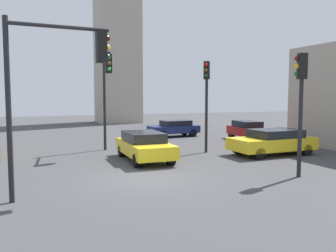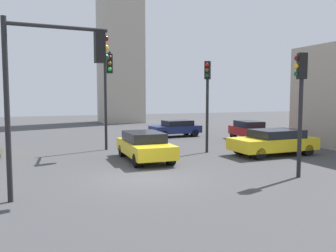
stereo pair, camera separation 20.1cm
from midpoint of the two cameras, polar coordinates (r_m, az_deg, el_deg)
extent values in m
plane|color=#424244|center=(13.84, -3.46, -8.54)|extent=(91.61, 91.61, 0.00)
cylinder|color=black|center=(11.45, -24.25, 2.25)|extent=(0.16, 0.16, 5.55)
cylinder|color=black|center=(11.73, -16.94, 15.15)|extent=(3.07, 0.27, 0.12)
cube|color=black|center=(11.88, -10.57, 12.46)|extent=(0.34, 0.34, 1.00)
sphere|color=#4C0F0C|center=(11.97, -9.63, 13.87)|extent=(0.20, 0.20, 0.20)
sphere|color=yellow|center=(11.93, -9.61, 12.45)|extent=(0.20, 0.20, 0.20)
sphere|color=#14471E|center=(11.90, -9.59, 11.01)|extent=(0.20, 0.20, 0.20)
cylinder|color=black|center=(19.91, 6.69, 3.03)|extent=(0.16, 0.16, 5.14)
cube|color=black|center=(19.95, 6.75, 8.99)|extent=(0.45, 0.45, 1.00)
sphere|color=red|center=(19.78, 6.67, 9.89)|extent=(0.20, 0.20, 0.20)
sphere|color=#594714|center=(19.75, 6.66, 9.03)|extent=(0.20, 0.20, 0.20)
sphere|color=#14471E|center=(19.73, 6.65, 8.16)|extent=(0.20, 0.20, 0.20)
cylinder|color=black|center=(14.68, 21.09, 1.53)|extent=(0.16, 0.16, 4.87)
cube|color=black|center=(14.70, 21.33, 9.07)|extent=(0.42, 0.42, 1.00)
sphere|color=#4C0F0C|center=(14.66, 20.62, 10.28)|extent=(0.20, 0.20, 0.20)
sphere|color=yellow|center=(14.64, 20.58, 9.12)|extent=(0.20, 0.20, 0.20)
sphere|color=#14471E|center=(14.62, 20.55, 7.94)|extent=(0.20, 0.20, 0.20)
cylinder|color=black|center=(21.08, -9.85, 3.98)|extent=(0.16, 0.16, 5.79)
cylinder|color=black|center=(19.96, -9.58, 11.29)|extent=(0.36, 2.51, 0.12)
cube|color=black|center=(18.91, -9.22, 9.98)|extent=(0.35, 0.35, 1.00)
sphere|color=#4C0F0C|center=(18.74, -9.16, 10.94)|extent=(0.20, 0.20, 0.20)
sphere|color=#594714|center=(18.71, -9.15, 10.03)|extent=(0.20, 0.20, 0.20)
sphere|color=green|center=(18.69, -9.14, 9.12)|extent=(0.20, 0.20, 0.20)
cube|color=navy|center=(27.62, 1.41, -0.53)|extent=(4.02, 1.97, 0.57)
cube|color=black|center=(27.67, 1.78, 0.45)|extent=(2.29, 1.65, 0.45)
cylinder|color=black|center=(26.45, -0.49, -1.39)|extent=(0.63, 0.35, 0.61)
cylinder|color=black|center=(27.72, -1.70, -1.10)|extent=(0.63, 0.35, 0.61)
cylinder|color=black|center=(27.66, 4.53, -1.13)|extent=(0.63, 0.35, 0.61)
cylinder|color=black|center=(28.88, 3.15, -0.86)|extent=(0.63, 0.35, 0.61)
cube|color=yellow|center=(19.95, 16.96, -2.75)|extent=(4.67, 2.23, 0.64)
cube|color=black|center=(20.04, 17.51, -1.23)|extent=(2.63, 1.93, 0.48)
cylinder|color=black|center=(18.35, 14.87, -4.37)|extent=(0.62, 0.40, 0.61)
cylinder|color=black|center=(19.74, 11.80, -3.66)|extent=(0.62, 0.40, 0.61)
cylinder|color=black|center=(20.40, 21.92, -3.64)|extent=(0.62, 0.40, 0.61)
cylinder|color=black|center=(21.66, 18.69, -3.06)|extent=(0.62, 0.40, 0.61)
cube|color=maroon|center=(25.87, 13.41, -0.88)|extent=(2.06, 4.15, 0.62)
cube|color=black|center=(26.00, 13.23, 0.28)|extent=(1.66, 2.38, 0.48)
cylinder|color=black|center=(25.05, 16.18, -1.83)|extent=(0.37, 0.73, 0.70)
cylinder|color=black|center=(24.41, 13.52, -1.95)|extent=(0.37, 0.73, 0.70)
cylinder|color=black|center=(27.40, 13.29, -1.20)|extent=(0.37, 0.73, 0.70)
cylinder|color=black|center=(26.81, 10.81, -1.29)|extent=(0.37, 0.73, 0.70)
cube|color=yellow|center=(17.53, -3.43, -3.59)|extent=(2.02, 4.50, 0.62)
cube|color=black|center=(17.67, -3.65, -1.80)|extent=(1.75, 2.53, 0.51)
cylinder|color=black|center=(16.41, 0.76, -5.26)|extent=(0.36, 0.64, 0.63)
cylinder|color=black|center=(15.93, -4.59, -5.59)|extent=(0.36, 0.64, 0.63)
cylinder|color=black|center=(19.24, -2.46, -3.75)|extent=(0.36, 0.64, 0.63)
cylinder|color=black|center=(18.83, -7.06, -3.98)|extent=(0.36, 0.64, 0.63)
camera|label=1|loc=(0.10, -89.65, 0.03)|focal=37.48mm
camera|label=2|loc=(0.10, 90.35, -0.03)|focal=37.48mm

